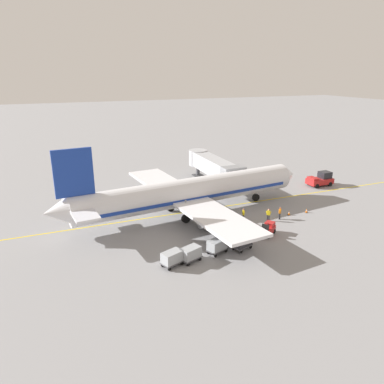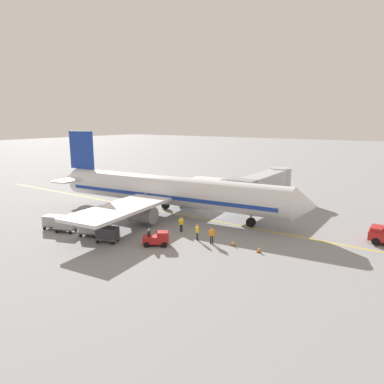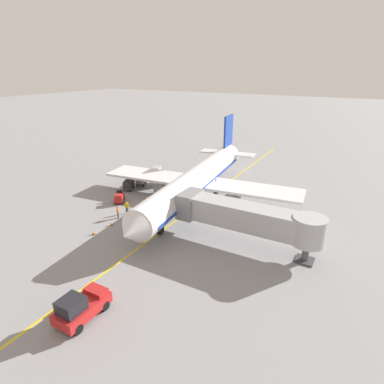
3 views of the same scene
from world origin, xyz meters
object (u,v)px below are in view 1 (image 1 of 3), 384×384
Objects in this scene: baggage_cart_front at (242,241)px; safety_cone_nose_left at (289,213)px; baggage_tug_lead at (268,229)px; jet_bridge at (213,166)px; baggage_cart_tail_end at (172,257)px; ground_crew_loader at (243,214)px; baggage_cart_third_in_train at (191,253)px; ground_crew_wing_walker at (280,212)px; pushback_tractor at (321,179)px; safety_cone_nose_right at (307,211)px; parked_airliner at (189,192)px; ground_crew_marshaller at (268,214)px; baggage_cart_second_in_train at (217,245)px.

baggage_cart_front reaches higher than safety_cone_nose_left.
baggage_tug_lead is at bearing -56.36° from safety_cone_nose_left.
jet_bridge is 5.50× the size of baggage_cart_tail_end.
baggage_cart_third_in_train is at bearing -55.06° from ground_crew_loader.
baggage_cart_tail_end is at bearing -70.63° from ground_crew_wing_walker.
ground_crew_wing_walker and ground_crew_loader have the same top height.
safety_cone_nose_right is at bearing -48.28° from pushback_tractor.
parked_airliner is at bearing -81.94° from pushback_tractor.
baggage_cart_third_in_train is at bearing -62.72° from pushback_tractor.
ground_crew_marshaller reaches higher than safety_cone_nose_right.
ground_crew_loader is (4.77, 5.76, -2.23)m from parked_airliner.
baggage_cart_second_in_train is 1.00× the size of baggage_cart_third_in_train.
baggage_cart_third_in_train is (22.95, -13.49, -2.51)m from jet_bridge.
baggage_cart_tail_end is at bearing -86.36° from baggage_cart_third_in_train.
safety_cone_nose_left is at bearing 123.64° from baggage_tug_lead.
baggage_cart_front is at bearing 93.13° from baggage_cart_third_in_train.
baggage_cart_front is (22.60, -7.20, -2.51)m from jet_bridge.
pushback_tractor reaches higher than baggage_cart_third_in_train.
jet_bridge reaches higher than safety_cone_nose_left.
safety_cone_nose_left is 2.81m from safety_cone_nose_right.
baggage_cart_third_in_train is 18.51m from safety_cone_nose_left.
safety_cone_nose_right is at bearing 84.93° from ground_crew_loader.
ground_crew_marshaller is at bearing -0.12° from jet_bridge.
jet_bridge is 5.50× the size of baggage_cart_second_in_train.
parked_airliner reaches higher than safety_cone_nose_right.
safety_cone_nose_right is at bearing 107.80° from baggage_cart_third_in_train.
jet_bridge is at bearing -113.05° from pushback_tractor.
parked_airliner is 22.10× the size of ground_crew_marshaller.
jet_bridge reaches higher than baggage_cart_front.
ground_crew_wing_walker is (17.00, 1.72, -2.51)m from jet_bridge.
baggage_cart_tail_end is (15.85, -32.54, -0.15)m from pushback_tractor.
baggage_cart_second_in_train is 13.02m from ground_crew_wing_walker.
ground_crew_loader reaches higher than safety_cone_nose_left.
baggage_cart_front is 15.09m from safety_cone_nose_right.
parked_airliner is at bearing 158.78° from baggage_cart_third_in_train.
ground_crew_wing_walker reaches higher than baggage_tug_lead.
baggage_cart_second_in_train is at bearing -66.60° from safety_cone_nose_left.
ground_crew_loader is at bearing -95.07° from safety_cone_nose_right.
ground_crew_marshaller is at bearing -91.69° from ground_crew_wing_walker.
jet_bridge is 5.50× the size of baggage_cart_front.
baggage_cart_front is at bearing 7.79° from parked_airliner.
safety_cone_nose_right is at bearing 95.92° from ground_crew_wing_walker.
baggage_cart_second_in_train is 3.39m from baggage_cart_third_in_train.
parked_airliner is 12.64× the size of baggage_cart_third_in_train.
safety_cone_nose_left is (5.44, 12.58, -2.90)m from parked_airliner.
ground_crew_loader is 2.86× the size of safety_cone_nose_left.
baggage_cart_second_in_train is (1.86, -7.66, 0.24)m from baggage_tug_lead.
pushback_tractor is at bearing 122.44° from baggage_cart_front.
jet_bridge reaches higher than baggage_cart_tail_end.
safety_cone_nose_left is 1.00× the size of safety_cone_nose_right.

